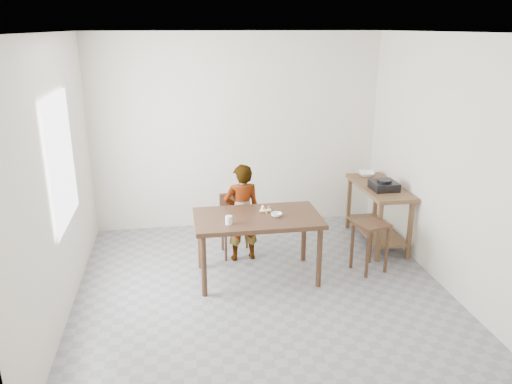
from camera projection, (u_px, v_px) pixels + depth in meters
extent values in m
cube|color=gray|center=(262.00, 291.00, 5.50)|extent=(4.00, 4.00, 0.04)
cube|color=white|center=(263.00, 30.00, 4.63)|extent=(4.00, 4.00, 0.04)
cube|color=silver|center=(237.00, 132.00, 6.95)|extent=(4.00, 0.04, 2.70)
cube|color=silver|center=(318.00, 258.00, 3.17)|extent=(4.00, 0.04, 2.70)
cube|color=silver|center=(54.00, 181.00, 4.75)|extent=(0.04, 4.00, 2.70)
cube|color=silver|center=(447.00, 163.00, 5.38)|extent=(0.04, 4.00, 2.70)
cube|color=white|center=(62.00, 160.00, 4.90)|extent=(0.02, 1.10, 1.30)
imported|color=silver|center=(242.00, 213.00, 6.03)|extent=(0.48, 0.34, 1.22)
cylinder|color=white|center=(229.00, 220.00, 5.30)|extent=(0.09, 0.09, 0.09)
imported|color=white|center=(276.00, 215.00, 5.52)|extent=(0.14, 0.14, 0.04)
imported|color=white|center=(366.00, 174.00, 6.84)|extent=(0.28, 0.28, 0.06)
cube|color=black|center=(384.00, 186.00, 6.26)|extent=(0.31, 0.31, 0.10)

